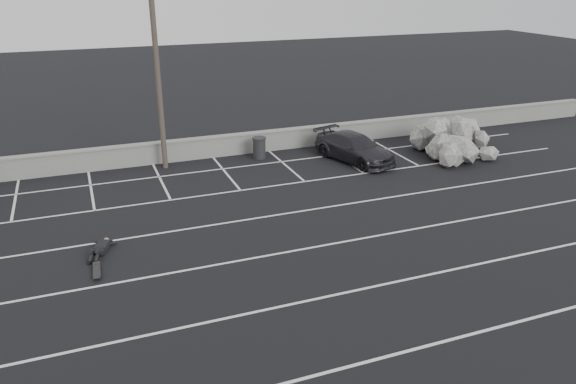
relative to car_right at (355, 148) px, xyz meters
name	(u,v)px	position (x,y,z in m)	size (l,w,h in m)	color
ground	(297,303)	(-7.44, -10.89, -0.67)	(120.00, 120.00, 0.00)	black
seawall	(192,149)	(-7.44, 3.11, -0.12)	(50.00, 0.45, 1.06)	gray
stall_lines	(248,239)	(-7.52, -6.48, -0.66)	(36.00, 20.05, 0.01)	silver
car_right	(355,148)	(0.00, 0.00, 0.00)	(1.86, 4.58, 1.33)	#232228
utility_pole	(157,68)	(-8.94, 2.31, 4.06)	(1.24, 0.25, 9.32)	#4C4238
trash_bin	(259,148)	(-4.28, 2.05, -0.12)	(0.90, 0.90, 1.08)	#242427
riprap_pile	(448,144)	(4.84, -0.96, -0.06)	(4.59, 4.64, 1.65)	#A8A69D
person	(102,244)	(-12.37, -5.44, -0.46)	(1.54, 2.25, 0.42)	black
skateboard	(97,271)	(-12.66, -7.08, -0.58)	(0.28, 0.90, 0.11)	black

